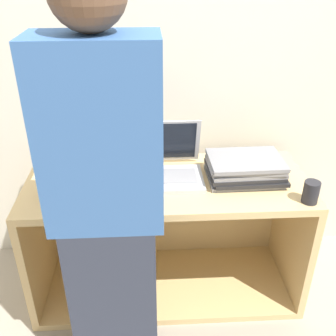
% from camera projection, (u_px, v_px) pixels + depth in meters
% --- Properties ---
extents(ground_plane, '(12.00, 12.00, 0.00)m').
position_uv_depth(ground_plane, '(170.00, 325.00, 2.02)').
color(ground_plane, '#9E9384').
extents(wall_back, '(8.00, 0.05, 2.40)m').
position_uv_depth(wall_back, '(163.00, 58.00, 2.02)').
color(wall_back, beige).
rests_on(wall_back, ground_plane).
extents(cart, '(1.39, 0.57, 0.69)m').
position_uv_depth(cart, '(166.00, 228.00, 2.16)').
color(cart, tan).
rests_on(cart, ground_plane).
extents(laptop_open, '(0.35, 0.32, 0.26)m').
position_uv_depth(laptop_open, '(166.00, 166.00, 1.95)').
color(laptop_open, '#B7B7BC').
rests_on(laptop_open, cart).
extents(laptop_stack_left, '(0.37, 0.27, 0.10)m').
position_uv_depth(laptop_stack_left, '(87.00, 174.00, 1.89)').
color(laptop_stack_left, slate).
rests_on(laptop_stack_left, cart).
extents(laptop_stack_right, '(0.37, 0.27, 0.12)m').
position_uv_depth(laptop_stack_right, '(245.00, 168.00, 1.92)').
color(laptop_stack_right, gray).
rests_on(laptop_stack_right, cart).
extents(person, '(0.40, 0.53, 1.70)m').
position_uv_depth(person, '(108.00, 211.00, 1.42)').
color(person, '#2D3342').
rests_on(person, ground_plane).
extents(mug, '(0.07, 0.07, 0.10)m').
position_uv_depth(mug, '(311.00, 192.00, 1.74)').
color(mug, '#232328').
rests_on(mug, cart).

